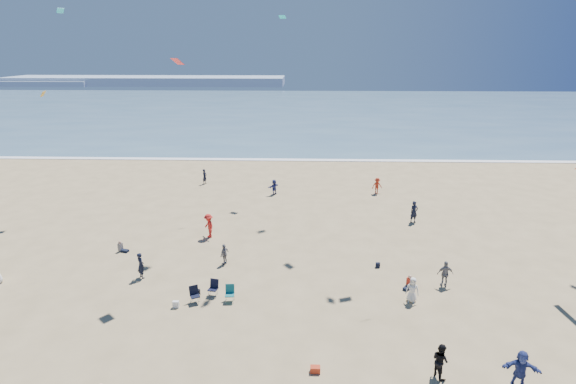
{
  "coord_description": "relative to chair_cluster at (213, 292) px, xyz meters",
  "views": [
    {
      "loc": [
        2.68,
        -12.82,
        14.19
      ],
      "look_at": [
        2.0,
        8.0,
        7.48
      ],
      "focal_mm": 28.0,
      "sensor_mm": 36.0,
      "label": 1
    }
  ],
  "objects": [
    {
      "name": "standing_flyers",
      "position": [
        6.03,
        5.17,
        0.34
      ],
      "size": [
        38.54,
        40.54,
        1.92
      ],
      "color": "white",
      "rests_on": "ground"
    },
    {
      "name": "headland_far",
      "position": [
        -57.49,
        159.73,
        1.1
      ],
      "size": [
        110.0,
        20.0,
        3.2
      ],
      "primitive_type": "cube",
      "color": "#7A8EA8",
      "rests_on": "ground"
    },
    {
      "name": "headland_near",
      "position": [
        -97.49,
        154.73,
        0.5
      ],
      "size": [
        40.0,
        14.0,
        2.0
      ],
      "primitive_type": "cube",
      "color": "#7A8EA8",
      "rests_on": "ground"
    },
    {
      "name": "cooler",
      "position": [
        5.89,
        -6.0,
        -0.35
      ],
      "size": [
        0.45,
        0.3,
        0.3
      ],
      "primitive_type": "cube",
      "color": "red",
      "rests_on": "ground"
    },
    {
      "name": "ocean",
      "position": [
        2.51,
        84.73,
        -0.47
      ],
      "size": [
        220.0,
        100.0,
        0.06
      ],
      "primitive_type": "cube",
      "color": "#476B84",
      "rests_on": "ground"
    },
    {
      "name": "white_tote",
      "position": [
        -1.96,
        -0.86,
        -0.3
      ],
      "size": [
        0.35,
        0.2,
        0.4
      ],
      "primitive_type": "cube",
      "color": "white",
      "rests_on": "ground"
    },
    {
      "name": "kites_aloft",
      "position": [
        11.05,
        3.23,
        14.36
      ],
      "size": [
        44.16,
        37.94,
        25.65
      ],
      "color": "#17C9E9",
      "rests_on": "ground"
    },
    {
      "name": "surf_line",
      "position": [
        2.51,
        34.73,
        -0.46
      ],
      "size": [
        220.0,
        1.2,
        0.08
      ],
      "primitive_type": "cube",
      "color": "white",
      "rests_on": "ground"
    },
    {
      "name": "chair_cluster",
      "position": [
        0.0,
        0.0,
        0.0
      ],
      "size": [
        2.72,
        1.56,
        1.0
      ],
      "color": "black",
      "rests_on": "ground"
    },
    {
      "name": "seated_group",
      "position": [
        3.29,
        -4.59,
        -0.08
      ],
      "size": [
        20.88,
        20.46,
        0.84
      ],
      "color": "beige",
      "rests_on": "ground"
    },
    {
      "name": "black_backpack",
      "position": [
        -1.02,
        0.49,
        -0.31
      ],
      "size": [
        0.3,
        0.22,
        0.38
      ],
      "primitive_type": "cube",
      "color": "black",
      "rests_on": "ground"
    },
    {
      "name": "navy_bag",
      "position": [
        10.38,
        4.49,
        -0.33
      ],
      "size": [
        0.28,
        0.18,
        0.34
      ],
      "primitive_type": "cube",
      "color": "black",
      "rests_on": "ground"
    }
  ]
}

